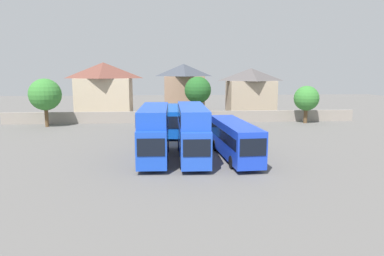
# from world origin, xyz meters

# --- Properties ---
(ground) EXTENTS (140.00, 140.00, 0.00)m
(ground) POSITION_xyz_m (0.00, 18.00, 0.00)
(ground) COLOR #605E5B
(depot_boundary_wall) EXTENTS (56.00, 0.50, 1.80)m
(depot_boundary_wall) POSITION_xyz_m (0.00, 23.16, 0.90)
(depot_boundary_wall) COLOR gray
(depot_boundary_wall) RESTS_ON ground
(bus_1) EXTENTS (2.67, 10.17, 4.88)m
(bus_1) POSITION_xyz_m (-3.69, -0.18, 2.75)
(bus_1) COLOR blue
(bus_1) RESTS_ON ground
(bus_2) EXTENTS (2.61, 10.82, 4.91)m
(bus_2) POSITION_xyz_m (-0.20, -0.10, 2.76)
(bus_2) COLOR blue
(bus_2) RESTS_ON ground
(bus_3) EXTENTS (3.17, 11.18, 3.40)m
(bus_3) POSITION_xyz_m (3.72, -0.27, 1.94)
(bus_3) COLOR blue
(bus_3) RESTS_ON ground
(bus_4) EXTENTS (3.28, 11.27, 3.47)m
(bus_4) POSITION_xyz_m (-1.92, 13.14, 1.98)
(bus_4) COLOR blue
(bus_4) RESTS_ON ground
(bus_5) EXTENTS (2.97, 10.41, 3.52)m
(bus_5) POSITION_xyz_m (1.19, 13.40, 2.01)
(bus_5) COLOR blue
(bus_5) RESTS_ON ground
(house_terrace_left) EXTENTS (9.91, 6.67, 9.66)m
(house_terrace_left) POSITION_xyz_m (-13.67, 31.52, 4.93)
(house_terrace_left) COLOR #C6B293
(house_terrace_left) RESTS_ON ground
(house_terrace_centre) EXTENTS (7.39, 7.52, 9.44)m
(house_terrace_centre) POSITION_xyz_m (0.60, 32.21, 4.80)
(house_terrace_centre) COLOR #9E7A60
(house_terrace_centre) RESTS_ON ground
(house_terrace_right) EXTENTS (8.71, 6.49, 8.64)m
(house_terrace_right) POSITION_xyz_m (12.90, 31.38, 4.41)
(house_terrace_right) COLOR tan
(house_terrace_right) RESTS_ON ground
(tree_left_of_lot) EXTENTS (3.88, 3.88, 5.85)m
(tree_left_of_lot) POSITION_xyz_m (19.30, 21.16, 3.87)
(tree_left_of_lot) COLOR brown
(tree_left_of_lot) RESTS_ON ground
(tree_behind_wall) EXTENTS (4.62, 4.62, 7.06)m
(tree_behind_wall) POSITION_xyz_m (-20.14, 20.16, 4.72)
(tree_behind_wall) COLOR brown
(tree_behind_wall) RESTS_ON ground
(tree_right_of_lot) EXTENTS (4.42, 4.42, 7.24)m
(tree_right_of_lot) POSITION_xyz_m (2.61, 25.66, 5.00)
(tree_right_of_lot) COLOR brown
(tree_right_of_lot) RESTS_ON ground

